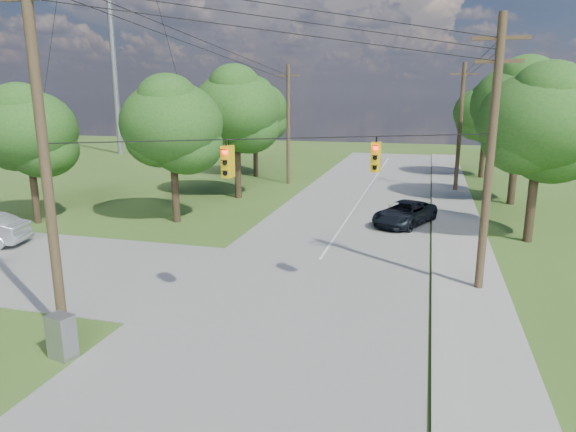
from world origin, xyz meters
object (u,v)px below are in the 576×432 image
(pole_north_e, at_px, (460,127))
(pole_north_w, at_px, (288,124))
(pole_ne, at_px, (491,154))
(control_cabinet, at_px, (62,336))
(car_main_north, at_px, (405,213))
(pole_sw, at_px, (43,143))

(pole_north_e, relative_size, pole_north_w, 1.00)
(pole_ne, relative_size, pole_north_w, 1.05)
(pole_ne, height_order, control_cabinet, pole_ne)
(car_main_north, relative_size, control_cabinet, 3.69)
(pole_sw, xyz_separation_m, pole_north_e, (13.50, 29.60, -1.10))
(pole_ne, bearing_deg, car_main_north, 109.06)
(pole_sw, distance_m, pole_ne, 15.51)
(pole_sw, distance_m, control_cabinet, 5.83)
(pole_sw, xyz_separation_m, control_cabinet, (1.10, -1.38, -5.55))
(pole_sw, bearing_deg, car_main_north, 59.93)
(pole_ne, xyz_separation_m, control_cabinet, (-12.40, -8.98, -4.79))
(pole_north_w, bearing_deg, pole_ne, -57.71)
(pole_sw, relative_size, pole_north_w, 1.20)
(pole_north_e, height_order, control_cabinet, pole_north_e)
(pole_north_e, xyz_separation_m, pole_north_w, (-13.90, 0.00, 0.00))
(pole_ne, relative_size, pole_north_e, 1.05)
(control_cabinet, bearing_deg, pole_north_w, 105.90)
(pole_sw, height_order, control_cabinet, pole_sw)
(control_cabinet, bearing_deg, car_main_north, 77.57)
(control_cabinet, bearing_deg, pole_north_e, 81.31)
(pole_north_e, xyz_separation_m, control_cabinet, (-12.40, -30.98, -4.46))
(pole_sw, bearing_deg, control_cabinet, -51.46)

